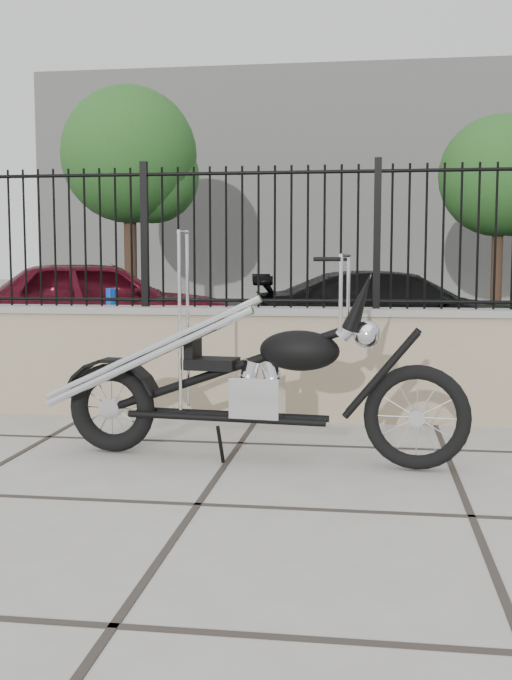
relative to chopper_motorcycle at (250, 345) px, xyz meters
name	(u,v)px	position (x,y,z in m)	size (l,w,h in m)	color
ground_plane	(198,505)	(-0.14, -1.03, -0.80)	(90.00, 90.00, 0.00)	#99968E
parking_lot	(323,324)	(-0.14, 11.47, -0.80)	(30.00, 30.00, 0.00)	black
retaining_wall	(258,363)	(-0.14, 1.47, -0.32)	(14.00, 0.36, 0.96)	gray
iron_fence	(259,237)	(-0.14, 1.47, 0.76)	(14.00, 0.08, 1.20)	black
background_building	(345,189)	(-0.14, 25.47, 3.20)	(22.00, 6.00, 8.00)	beige
chopper_motorcycle	(250,345)	(0.00, 0.00, 0.00)	(2.67, 0.47, 1.60)	black
car_red	(100,303)	(-3.26, 6.39, -0.10)	(1.64, 4.08, 1.39)	#4B0A17
car_black	(398,313)	(1.21, 6.10, -0.20)	(1.69, 4.16, 1.21)	black
bollard_a	(111,329)	(-2.37, 4.21, -0.30)	(0.12, 0.12, 1.01)	blue
tree_left	(129,149)	(-5.62, 15.74, 3.50)	(3.64, 3.64, 6.15)	#382619
tree_right	(500,170)	(4.02, 15.64, 2.77)	(3.02, 3.02, 5.10)	#382619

